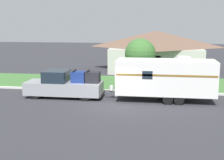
{
  "coord_description": "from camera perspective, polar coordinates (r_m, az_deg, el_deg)",
  "views": [
    {
      "loc": [
        2.79,
        -20.58,
        5.62
      ],
      "look_at": [
        -0.4,
        1.45,
        1.4
      ],
      "focal_mm": 50.0,
      "sensor_mm": 36.0,
      "label": 1
    }
  ],
  "objects": [
    {
      "name": "curb_strip",
      "position": [
        25.11,
        1.67,
        -2.04
      ],
      "size": [
        80.0,
        0.3,
        0.14
      ],
      "color": "beige",
      "rests_on": "ground_plane"
    },
    {
      "name": "lawn_strip",
      "position": [
        28.68,
        2.51,
        -0.55
      ],
      "size": [
        80.0,
        7.0,
        0.03
      ],
      "color": "#3D6B33",
      "rests_on": "ground_plane"
    },
    {
      "name": "mailbox",
      "position": [
        26.45,
        -4.11,
        0.62
      ],
      "size": [
        0.48,
        0.2,
        1.28
      ],
      "color": "brown",
      "rests_on": "ground_plane"
    },
    {
      "name": "travel_trailer",
      "position": [
        22.38,
        9.76,
        0.53
      ],
      "size": [
        7.83,
        2.37,
        3.21
      ],
      "color": "black",
      "rests_on": "ground_plane"
    },
    {
      "name": "pickup_truck",
      "position": [
        23.52,
        -8.64,
        -0.91
      ],
      "size": [
        5.79,
        2.05,
        2.08
      ],
      "color": "black",
      "rests_on": "ground_plane"
    },
    {
      "name": "tree_in_yard",
      "position": [
        26.18,
        5.18,
        4.74
      ],
      "size": [
        2.59,
        2.59,
        4.21
      ],
      "color": "brown",
      "rests_on": "ground_plane"
    },
    {
      "name": "house_across_street",
      "position": [
        36.15,
        8.04,
        5.45
      ],
      "size": [
        10.85,
        8.04,
        4.54
      ],
      "color": "#B2B2A8",
      "rests_on": "ground_plane"
    },
    {
      "name": "ground_plane",
      "position": [
        21.52,
        0.52,
        -4.41
      ],
      "size": [
        120.0,
        120.0,
        0.0
      ],
      "primitive_type": "plane",
      "color": "#2D2D33"
    }
  ]
}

